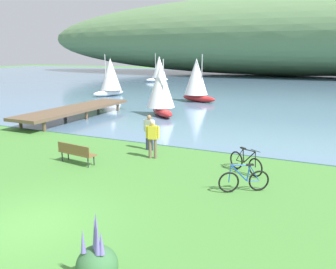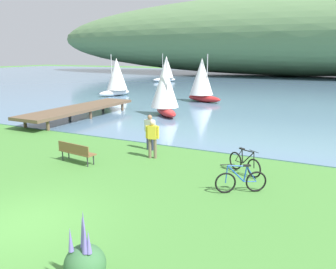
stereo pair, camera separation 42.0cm
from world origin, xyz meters
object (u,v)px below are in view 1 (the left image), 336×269
object	(u,v)px
park_bench_near_camera	(76,152)
bicycle_beside_path	(246,163)
person_on_the_grass	(153,137)
sailboat_far_off	(110,77)
person_at_shoreline	(149,130)
sailboat_toward_hillside	(197,79)
bicycle_leaning_near_bench	(244,180)
sailboat_nearest_to_shore	(159,69)
sailboat_mid_bay	(161,89)

from	to	relation	value
park_bench_near_camera	bicycle_beside_path	bearing A→B (deg)	15.73
bicycle_beside_path	person_on_the_grass	size ratio (longest dim) A/B	0.87
bicycle_beside_path	sailboat_far_off	world-z (taller)	sailboat_far_off
person_at_shoreline	sailboat_toward_hillside	distance (m)	17.15
bicycle_leaning_near_bench	sailboat_nearest_to_shore	bearing A→B (deg)	119.69
sailboat_nearest_to_shore	sailboat_far_off	size ratio (longest dim) A/B	1.02
bicycle_leaning_near_bench	bicycle_beside_path	xyz separation A→B (m)	(-0.35, 1.92, 0.00)
person_on_the_grass	sailboat_nearest_to_shore	distance (m)	41.20
park_bench_near_camera	sailboat_far_off	bearing A→B (deg)	120.33
sailboat_mid_bay	person_at_shoreline	bearing A→B (deg)	-67.68
sailboat_mid_bay	bicycle_beside_path	bearing A→B (deg)	-49.49
person_at_shoreline	park_bench_near_camera	bearing A→B (deg)	-119.90
bicycle_leaning_near_bench	sailboat_nearest_to_shore	xyz separation A→B (m)	(-22.34, 39.18, 1.74)
bicycle_beside_path	bicycle_leaning_near_bench	bearing A→B (deg)	-79.70
sailboat_nearest_to_shore	sailboat_mid_bay	size ratio (longest dim) A/B	1.09
bicycle_beside_path	person_at_shoreline	distance (m)	5.07
sailboat_mid_bay	person_on_the_grass	bearing A→B (deg)	-66.23
park_bench_near_camera	person_on_the_grass	distance (m)	3.30
bicycle_beside_path	sailboat_mid_bay	xyz separation A→B (m)	(-8.38, 9.81, 1.57)
park_bench_near_camera	sailboat_mid_bay	xyz separation A→B (m)	(-1.69, 11.69, 1.45)
park_bench_near_camera	sailboat_nearest_to_shore	bearing A→B (deg)	111.35
bicycle_beside_path	sailboat_nearest_to_shore	distance (m)	43.30
sailboat_far_off	person_on_the_grass	bearing A→B (deg)	-51.62
bicycle_leaning_near_bench	bicycle_beside_path	world-z (taller)	same
person_at_shoreline	sailboat_far_off	world-z (taller)	sailboat_far_off
bicycle_leaning_near_bench	sailboat_nearest_to_shore	distance (m)	45.14
person_at_shoreline	sailboat_mid_bay	world-z (taller)	sailboat_mid_bay
person_on_the_grass	sailboat_mid_bay	xyz separation A→B (m)	(-4.25, 9.65, 0.99)
sailboat_mid_bay	sailboat_toward_hillside	bearing A→B (deg)	91.38
sailboat_mid_bay	sailboat_nearest_to_shore	bearing A→B (deg)	116.37
person_at_shoreline	bicycle_leaning_near_bench	bearing A→B (deg)	-31.40
person_at_shoreline	sailboat_mid_bay	bearing A→B (deg)	112.32
person_on_the_grass	sailboat_toward_hillside	bearing A→B (deg)	104.01
sailboat_nearest_to_shore	bicycle_leaning_near_bench	bearing A→B (deg)	-60.31
person_at_shoreline	sailboat_mid_bay	distance (m)	9.29
sailboat_toward_hillside	person_at_shoreline	bearing A→B (deg)	-77.50
sailboat_mid_bay	sailboat_toward_hillside	distance (m)	8.17
bicycle_leaning_near_bench	sailboat_far_off	bearing A→B (deg)	133.00
park_bench_near_camera	bicycle_beside_path	distance (m)	6.95
sailboat_nearest_to_shore	sailboat_toward_hillside	bearing A→B (deg)	-55.18
person_on_the_grass	sailboat_mid_bay	distance (m)	10.59
person_on_the_grass	park_bench_near_camera	bearing A→B (deg)	-141.40
person_at_shoreline	person_on_the_grass	bearing A→B (deg)	-56.23
person_on_the_grass	sailboat_mid_bay	world-z (taller)	sailboat_mid_bay
person_at_shoreline	sailboat_toward_hillside	size ratio (longest dim) A/B	0.39
bicycle_beside_path	sailboat_toward_hillside	world-z (taller)	sailboat_toward_hillside
bicycle_leaning_near_bench	person_at_shoreline	distance (m)	6.15
sailboat_nearest_to_shore	sailboat_toward_hillside	world-z (taller)	sailboat_nearest_to_shore
park_bench_near_camera	sailboat_toward_hillside	bearing A→B (deg)	95.44
park_bench_near_camera	person_on_the_grass	xyz separation A→B (m)	(2.56, 2.04, 0.46)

